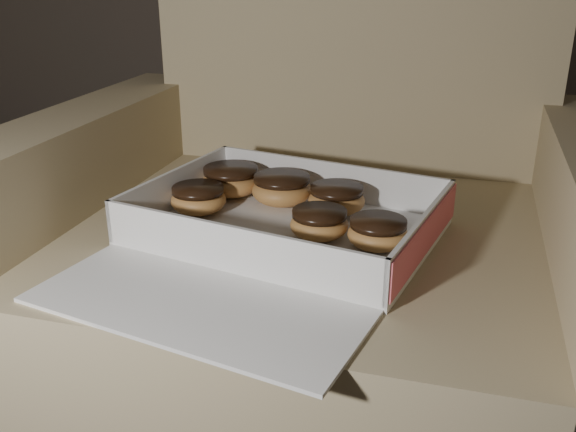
{
  "coord_description": "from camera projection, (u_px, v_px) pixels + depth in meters",
  "views": [
    {
      "loc": [
        0.12,
        -0.07,
        0.78
      ],
      "look_at": [
        -0.1,
        0.74,
        0.44
      ],
      "focal_mm": 40.0,
      "sensor_mm": 36.0,
      "label": 1
    }
  ],
  "objects": [
    {
      "name": "donut_a",
      "position": [
        198.0,
        199.0,
        0.96
      ],
      "size": [
        0.08,
        0.08,
        0.04
      ],
      "color": "#D6894A",
      "rests_on": "bakery_box"
    },
    {
      "name": "donut_e",
      "position": [
        282.0,
        189.0,
        0.99
      ],
      "size": [
        0.09,
        0.09,
        0.05
      ],
      "color": "#D6894A",
      "rests_on": "bakery_box"
    },
    {
      "name": "donut_b",
      "position": [
        231.0,
        180.0,
        1.03
      ],
      "size": [
        0.09,
        0.09,
        0.05
      ],
      "color": "#D6894A",
      "rests_on": "bakery_box"
    },
    {
      "name": "bakery_box",
      "position": [
        276.0,
        237.0,
        0.87
      ],
      "size": [
        0.47,
        0.53,
        0.07
      ],
      "rotation": [
        0.0,
        0.0,
        -0.19
      ],
      "color": "white",
      "rests_on": "armchair"
    },
    {
      "name": "crumb_d",
      "position": [
        189.0,
        219.0,
        0.94
      ],
      "size": [
        0.01,
        0.01,
        0.0
      ],
      "primitive_type": "ellipsoid",
      "color": "black",
      "rests_on": "bakery_box"
    },
    {
      "name": "crumb_a",
      "position": [
        265.0,
        257.0,
        0.82
      ],
      "size": [
        0.01,
        0.01,
        0.0
      ],
      "primitive_type": "ellipsoid",
      "color": "black",
      "rests_on": "bakery_box"
    },
    {
      "name": "crumb_c",
      "position": [
        349.0,
        266.0,
        0.8
      ],
      "size": [
        0.01,
        0.01,
        0.0
      ],
      "primitive_type": "ellipsoid",
      "color": "black",
      "rests_on": "bakery_box"
    },
    {
      "name": "donut_c",
      "position": [
        319.0,
        223.0,
        0.87
      ],
      "size": [
        0.08,
        0.08,
        0.04
      ],
      "color": "#D6894A",
      "rests_on": "bakery_box"
    },
    {
      "name": "donut_f",
      "position": [
        378.0,
        233.0,
        0.84
      ],
      "size": [
        0.08,
        0.08,
        0.04
      ],
      "color": "#D6894A",
      "rests_on": "bakery_box"
    },
    {
      "name": "donut_d",
      "position": [
        337.0,
        199.0,
        0.95
      ],
      "size": [
        0.08,
        0.08,
        0.04
      ],
      "color": "#D6894A",
      "rests_on": "bakery_box"
    },
    {
      "name": "armchair",
      "position": [
        318.0,
        278.0,
        1.05
      ],
      "size": [
        0.89,
        0.75,
        0.93
      ],
      "color": "tan",
      "rests_on": "floor"
    },
    {
      "name": "crumb_b",
      "position": [
        248.0,
        245.0,
        0.85
      ],
      "size": [
        0.01,
        0.01,
        0.0
      ],
      "primitive_type": "ellipsoid",
      "color": "black",
      "rests_on": "bakery_box"
    }
  ]
}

